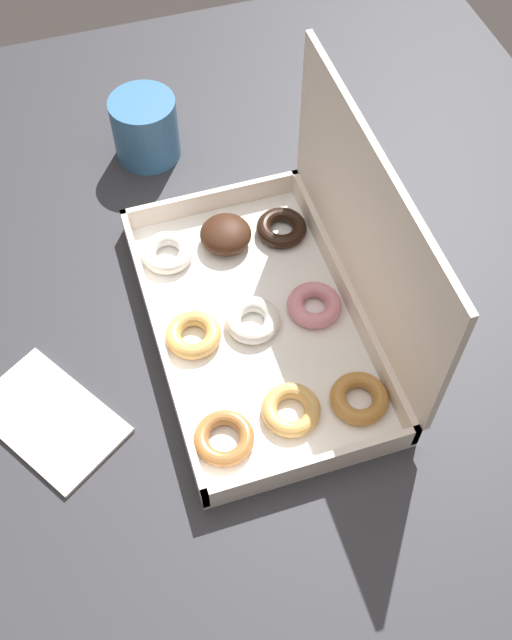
% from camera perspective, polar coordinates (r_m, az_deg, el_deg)
% --- Properties ---
extents(ground_plane, '(8.00, 8.00, 0.00)m').
position_cam_1_polar(ground_plane, '(1.60, 1.21, -13.40)').
color(ground_plane, '#2D2826').
extents(dining_table, '(1.25, 1.03, 0.72)m').
position_cam_1_polar(dining_table, '(1.03, 1.83, -0.80)').
color(dining_table, '#2D2D33').
rests_on(dining_table, ground_plane).
extents(donut_box, '(0.41, 0.26, 0.26)m').
position_cam_1_polar(donut_box, '(0.90, 2.14, 2.06)').
color(donut_box, white).
rests_on(donut_box, dining_table).
extents(coffee_mug, '(0.09, 0.09, 0.09)m').
position_cam_1_polar(coffee_mug, '(1.11, -8.44, 14.32)').
color(coffee_mug, teal).
rests_on(coffee_mug, dining_table).
extents(paper_napkin, '(0.20, 0.18, 0.01)m').
position_cam_1_polar(paper_napkin, '(0.90, -15.44, -7.27)').
color(paper_napkin, silver).
rests_on(paper_napkin, dining_table).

